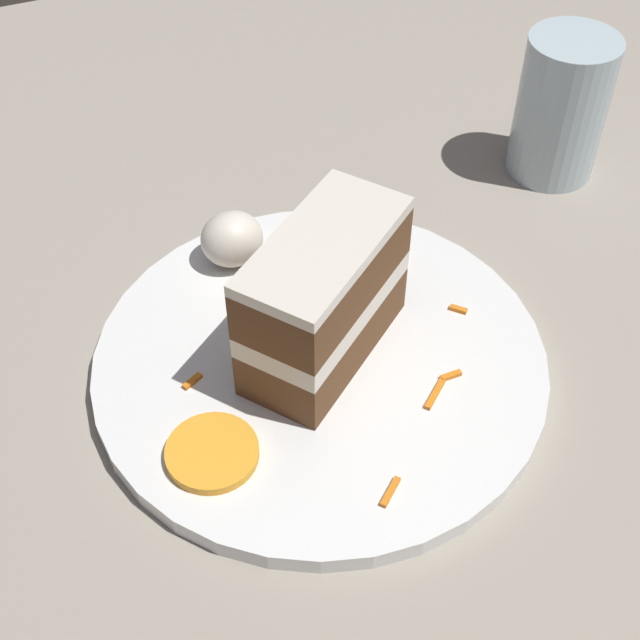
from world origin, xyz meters
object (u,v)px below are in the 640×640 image
(orange_garnish, at_px, (212,453))
(drinking_glass, at_px, (559,116))
(plate, at_px, (320,362))
(cake_slice, at_px, (324,297))
(cream_dollop, at_px, (232,239))

(orange_garnish, bearing_deg, drinking_glass, 27.01)
(plate, relative_size, cake_slice, 2.24)
(cream_dollop, distance_m, drinking_glass, 0.29)
(cream_dollop, bearing_deg, orange_garnish, -113.08)
(cream_dollop, bearing_deg, cake_slice, -75.37)
(plate, height_order, orange_garnish, orange_garnish)
(cake_slice, distance_m, orange_garnish, 0.12)
(cake_slice, xyz_separation_m, cream_dollop, (-0.03, 0.11, -0.03))
(cream_dollop, relative_size, drinking_glass, 0.38)
(cake_slice, relative_size, cream_dollop, 2.95)
(plate, relative_size, orange_garnish, 5.32)
(plate, relative_size, drinking_glass, 2.54)
(cake_slice, bearing_deg, cream_dollop, -22.89)
(orange_garnish, bearing_deg, cream_dollop, 66.92)
(plate, xyz_separation_m, drinking_glass, (0.27, 0.13, 0.05))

